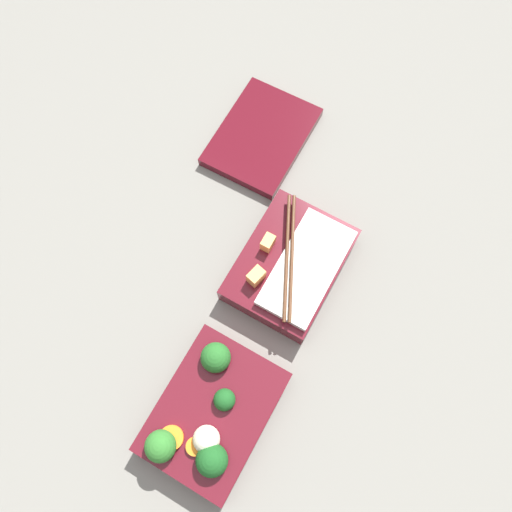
# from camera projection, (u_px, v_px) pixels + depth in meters

# --- Properties ---
(ground_plane) EXTENTS (3.00, 3.00, 0.00)m
(ground_plane) POSITION_uv_depth(u_px,v_px,m) (249.00, 339.00, 0.74)
(ground_plane) COLOR slate
(bento_tray_vegetable) EXTENTS (0.19, 0.14, 0.07)m
(bento_tray_vegetable) POSITION_uv_depth(u_px,v_px,m) (211.00, 414.00, 0.68)
(bento_tray_vegetable) COLOR #510F19
(bento_tray_vegetable) RESTS_ON ground_plane
(bento_tray_rice) EXTENTS (0.19, 0.14, 0.06)m
(bento_tray_rice) POSITION_uv_depth(u_px,v_px,m) (290.00, 264.00, 0.75)
(bento_tray_rice) COLOR #510F19
(bento_tray_rice) RESTS_ON ground_plane
(bento_lid) EXTENTS (0.19, 0.14, 0.02)m
(bento_lid) POSITION_uv_depth(u_px,v_px,m) (262.00, 137.00, 0.84)
(bento_lid) COLOR #510F19
(bento_lid) RESTS_ON ground_plane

